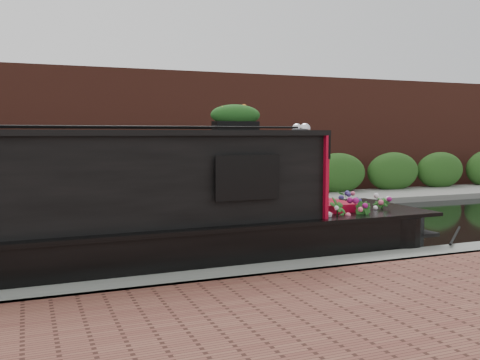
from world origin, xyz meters
name	(u,v)px	position (x,y,z in m)	size (l,w,h in m)	color
ground	(182,242)	(0.00, 0.00, 0.00)	(80.00, 80.00, 0.00)	black
near_bank_coping	(251,288)	(0.00, -3.30, 0.00)	(40.00, 0.60, 0.50)	gray
far_bank_path	(138,212)	(0.00, 4.20, 0.00)	(40.00, 2.40, 0.34)	gray
far_hedge	(132,207)	(0.00, 5.10, 0.00)	(40.00, 1.10, 2.80)	#26511B
far_brick_wall	(119,199)	(0.00, 7.20, 0.00)	(40.00, 1.00, 8.00)	#5B291F
narrowboat	(40,226)	(-2.54, -2.04, 0.80)	(11.50, 2.19, 2.69)	black
rope_fender	(411,239)	(3.65, -2.04, 0.16)	(0.32, 0.32, 0.33)	olive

